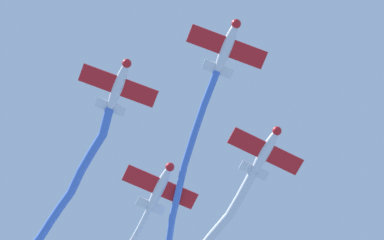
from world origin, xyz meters
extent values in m
ellipsoid|color=white|center=(-9.12, 1.54, 77.12)|extent=(4.10, 4.96, 1.10)
sphere|color=red|center=(-10.66, 3.59, 77.12)|extent=(1.31, 1.31, 0.93)
ellipsoid|color=#1E2D4C|center=(-9.52, 2.08, 77.53)|extent=(1.39, 1.51, 0.59)
cube|color=red|center=(-9.23, 1.69, 76.97)|extent=(7.35, 6.15, 0.15)
cube|color=white|center=(-7.77, -0.27, 77.22)|extent=(3.06, 2.65, 0.12)
cube|color=red|center=(-7.83, -0.18, 77.79)|extent=(0.85, 1.07, 1.51)
cylinder|color=#4C75DB|center=(-6.47, -2.06, 77.12)|extent=(2.69, 3.30, 0.86)
cylinder|color=#4C75DB|center=(-4.57, -4.75, 77.01)|extent=(2.40, 2.89, 1.16)
cylinder|color=#4C75DB|center=(-2.81, -7.42, 76.67)|extent=(2.52, 3.22, 1.09)
cylinder|color=#4C75DB|center=(-1.18, -10.13, 76.39)|extent=(2.13, 2.94, 1.05)
cylinder|color=#4C75DB|center=(0.24, -12.77, 76.35)|extent=(2.12, 3.00, 0.95)
cylinder|color=#4C75DB|center=(1.55, -15.49, 76.41)|extent=(1.87, 3.04, 0.77)
sphere|color=#4C75DB|center=(-7.51, -0.61, 77.06)|extent=(0.69, 0.69, 0.69)
sphere|color=#4C75DB|center=(-5.43, -3.50, 77.19)|extent=(0.69, 0.69, 0.69)
sphere|color=#4C75DB|center=(-3.72, -6.00, 76.83)|extent=(0.69, 0.69, 0.69)
sphere|color=#4C75DB|center=(-1.89, -8.83, 76.52)|extent=(0.69, 0.69, 0.69)
sphere|color=#4C75DB|center=(-0.48, -11.44, 76.26)|extent=(0.69, 0.69, 0.69)
sphere|color=#4C75DB|center=(0.95, -14.11, 76.44)|extent=(0.69, 0.69, 0.69)
ellipsoid|color=white|center=(-10.02, -9.79, 76.72)|extent=(4.46, 4.69, 1.10)
sphere|color=red|center=(-11.77, -7.91, 76.72)|extent=(1.32, 1.32, 0.93)
ellipsoid|color=#1E2D4C|center=(-10.48, -9.30, 77.13)|extent=(1.45, 1.48, 0.59)
cube|color=red|center=(-10.15, -9.66, 76.57)|extent=(6.97, 6.66, 0.15)
cube|color=white|center=(-8.49, -11.45, 76.82)|extent=(2.94, 2.83, 0.12)
cube|color=red|center=(-8.56, -11.37, 77.39)|extent=(0.94, 0.99, 1.51)
cylinder|color=white|center=(-7.33, -12.69, 76.51)|extent=(2.55, 2.50, 1.31)
cylinder|color=white|center=(-5.62, -14.50, 76.35)|extent=(2.35, 2.38, 0.97)
cylinder|color=white|center=(-3.60, -16.17, 76.12)|extent=(3.04, 2.36, 1.43)
sphere|color=white|center=(-8.20, -11.76, 76.66)|extent=(0.92, 0.92, 0.92)
sphere|color=white|center=(-6.46, -13.63, 76.37)|extent=(0.92, 0.92, 0.92)
sphere|color=white|center=(-4.79, -15.37, 76.34)|extent=(0.92, 0.92, 0.92)
sphere|color=white|center=(-2.41, -16.96, 75.90)|extent=(0.92, 0.92, 0.92)
ellipsoid|color=white|center=(2.21, 0.63, 77.42)|extent=(4.13, 4.94, 1.10)
sphere|color=red|center=(0.66, 2.67, 77.42)|extent=(1.31, 1.31, 0.93)
ellipsoid|color=#1E2D4C|center=(1.81, 1.17, 77.83)|extent=(1.40, 1.51, 0.59)
cube|color=red|center=(2.10, 0.78, 77.27)|extent=(7.33, 6.19, 0.15)
cube|color=white|center=(3.58, -1.16, 77.52)|extent=(3.05, 2.66, 0.12)
cube|color=red|center=(3.51, -1.08, 78.09)|extent=(0.86, 1.06, 1.51)
cylinder|color=#4C75DB|center=(4.53, -2.62, 77.45)|extent=(2.23, 2.70, 1.16)
cylinder|color=#4C75DB|center=(6.17, -4.64, 77.87)|extent=(2.76, 2.47, 1.67)
cylinder|color=#4C75DB|center=(7.97, -6.36, 78.25)|extent=(2.34, 2.25, 1.01)
cylinder|color=#4C75DB|center=(9.71, -8.20, 78.43)|extent=(2.58, 2.64, 1.23)
cylinder|color=#4C75DB|center=(11.58, -10.06, 78.89)|extent=(2.75, 2.34, 1.69)
cylinder|color=#4C75DB|center=(13.32, -11.56, 79.37)|extent=(2.27, 2.02, 1.25)
cylinder|color=#4C75DB|center=(14.91, -12.97, 79.59)|extent=(2.30, 2.12, 1.10)
sphere|color=#4C75DB|center=(3.84, -1.50, 77.36)|extent=(0.88, 0.88, 0.88)
sphere|color=#4C75DB|center=(5.21, -3.73, 77.55)|extent=(0.88, 0.88, 0.88)
sphere|color=#4C75DB|center=(7.13, -5.55, 78.20)|extent=(0.88, 0.88, 0.88)
sphere|color=#4C75DB|center=(8.81, -7.17, 78.29)|extent=(0.88, 0.88, 0.88)
sphere|color=#4C75DB|center=(10.61, -9.23, 78.56)|extent=(0.88, 0.88, 0.88)
sphere|color=#4C75DB|center=(12.55, -10.89, 79.23)|extent=(0.88, 0.88, 0.88)
sphere|color=#4C75DB|center=(14.09, -12.24, 79.51)|extent=(0.88, 0.88, 0.88)
sphere|color=#4C75DB|center=(15.72, -13.70, 79.67)|extent=(0.88, 0.88, 0.88)
ellipsoid|color=white|center=(1.31, -10.70, 76.92)|extent=(4.35, 4.78, 1.10)
sphere|color=red|center=(-0.37, -8.76, 76.92)|extent=(1.32, 1.32, 0.93)
ellipsoid|color=#1E2D4C|center=(0.87, -10.19, 77.33)|extent=(1.43, 1.49, 0.59)
cube|color=red|center=(1.19, -10.56, 76.77)|extent=(7.10, 6.51, 0.15)
cube|color=white|center=(2.79, -12.40, 77.02)|extent=(2.98, 2.78, 0.12)
cube|color=red|center=(2.72, -12.32, 77.59)|extent=(0.91, 1.02, 1.51)
cylinder|color=white|center=(3.84, -13.67, 77.15)|extent=(2.18, 2.28, 1.32)
cylinder|color=white|center=(5.50, -15.61, 77.77)|extent=(2.39, 2.43, 1.37)
sphere|color=white|center=(3.07, -12.73, 76.86)|extent=(0.61, 0.61, 0.61)
sphere|color=white|center=(4.61, -14.61, 77.45)|extent=(0.61, 0.61, 0.61)
camera|label=1|loc=(-10.91, 19.87, 1.71)|focal=74.75mm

